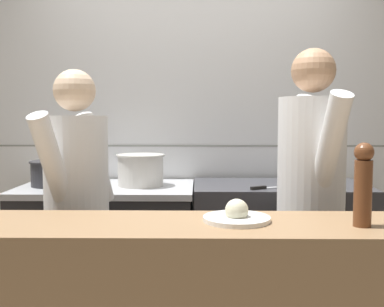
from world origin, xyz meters
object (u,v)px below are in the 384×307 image
mixing_bowl_steel (316,178)px  pepper_mill (363,183)px  stock_pot (54,172)px  chefs_knife (272,187)px  oven_range (108,250)px  sauce_pot (141,169)px  chef_head_cook (77,209)px  chef_sous (311,195)px  plated_dish_appetiser (237,216)px

mixing_bowl_steel → pepper_mill: size_ratio=0.95×
stock_pot → chefs_knife: bearing=-6.8°
oven_range → mixing_bowl_steel: mixing_bowl_steel is taller
oven_range → sauce_pot: 0.61m
chefs_knife → sauce_pot: bearing=168.0°
mixing_bowl_steel → chefs_knife: size_ratio=0.81×
sauce_pot → mixing_bowl_steel: 1.18m
sauce_pot → chef_head_cook: bearing=-107.1°
stock_pot → chef_sous: size_ratio=0.19×
chef_sous → sauce_pot: bearing=136.5°
stock_pot → chefs_knife: 1.46m
pepper_mill → chef_sous: (-0.02, 0.69, -0.17)m
stock_pot → chef_sous: (1.57, -0.67, -0.04)m
chef_head_cook → chef_sous: chef_sous is taller
mixing_bowl_steel → chef_sous: (-0.20, -0.66, 0.00)m
mixing_bowl_steel → chef_sous: bearing=-106.7°
pepper_mill → chef_sous: 0.71m
sauce_pot → mixing_bowl_steel: (1.18, -0.02, -0.06)m
oven_range → chefs_knife: bearing=-9.0°
chefs_knife → pepper_mill: 1.22m
sauce_pot → plated_dish_appetiser: size_ratio=1.24×
stock_pot → chefs_knife: stock_pot is taller
stock_pot → sauce_pot: size_ratio=0.99×
oven_range → stock_pot: size_ratio=3.63×
chefs_knife → stock_pot: bearing=173.2°
chef_head_cook → chefs_knife: bearing=44.4°
stock_pot → plated_dish_appetiser: bearing=-48.7°
chefs_knife → chef_head_cook: size_ratio=0.23×
oven_range → sauce_pot: bearing=2.6°
mixing_bowl_steel → pepper_mill: bearing=-97.6°
chef_sous → pepper_mill: bearing=-97.3°
mixing_bowl_steel → chef_head_cook: size_ratio=0.18×
stock_pot → mixing_bowl_steel: bearing=-0.2°
sauce_pot → chef_sous: size_ratio=0.19×
plated_dish_appetiser → mixing_bowl_steel: bearing=63.4°
chef_head_cook → pepper_mill: bearing=-9.8°
plated_dish_appetiser → chef_sous: size_ratio=0.15×
chef_head_cook → mixing_bowl_steel: bearing=44.5°
stock_pot → chefs_knife: size_ratio=0.88×
pepper_mill → chef_sous: bearing=91.4°
pepper_mill → plated_dish_appetiser: bearing=170.3°
sauce_pot → chefs_knife: (0.86, -0.18, -0.09)m
mixing_bowl_steel → chefs_knife: mixing_bowl_steel is taller
chef_head_cook → chef_sous: bearing=20.3°
mixing_bowl_steel → chefs_knife: 0.36m
plated_dish_appetiser → chef_head_cook: chef_head_cook is taller
plated_dish_appetiser → pepper_mill: bearing=-9.7°
chefs_knife → pepper_mill: size_ratio=1.17×
plated_dish_appetiser → chef_head_cook: 0.95m
sauce_pot → chef_sous: chef_sous is taller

